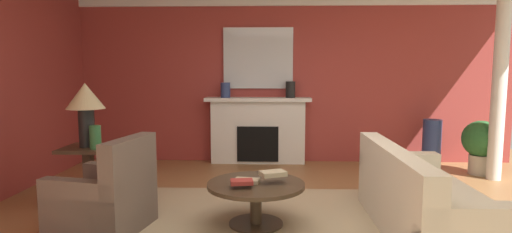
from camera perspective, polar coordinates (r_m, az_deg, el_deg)
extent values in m
plane|color=olive|center=(4.57, 5.57, -14.02)|extent=(9.28, 9.28, 0.00)
cube|color=#9E3833|center=(7.21, 4.27, 4.94)|extent=(7.74, 0.12, 2.82)
cube|color=white|center=(7.22, 4.38, 15.54)|extent=(7.74, 0.08, 0.12)
cube|color=tan|center=(4.39, -0.01, -14.78)|extent=(3.37, 2.57, 0.01)
cube|color=white|center=(7.08, 0.27, -2.17)|extent=(1.60, 0.25, 1.07)
cube|color=black|center=(7.09, 0.26, -3.69)|extent=(0.70, 0.26, 0.60)
cube|color=white|center=(6.98, 0.27, 2.39)|extent=(1.80, 0.35, 0.06)
cube|color=silver|center=(7.11, 0.30, 8.10)|extent=(1.19, 0.04, 1.04)
cube|color=beige|center=(4.42, 22.77, -12.13)|extent=(0.91, 2.10, 0.45)
cube|color=beige|center=(4.20, 18.52, -6.92)|extent=(0.21, 2.10, 0.40)
cube|color=beige|center=(5.26, 19.17, -8.07)|extent=(0.90, 0.20, 0.62)
cube|color=brown|center=(4.47, -20.54, -11.90)|extent=(0.94, 0.94, 0.44)
cube|color=brown|center=(4.18, -17.14, -6.30)|extent=(0.32, 0.82, 0.51)
cube|color=brown|center=(4.71, -18.30, -9.86)|extent=(0.81, 0.30, 0.60)
cube|color=brown|center=(4.19, -23.17, -12.10)|extent=(0.81, 0.30, 0.60)
cylinder|color=#3D2D1E|center=(4.26, -0.01, -9.45)|extent=(1.00, 1.00, 0.04)
cylinder|color=#3D2D1E|center=(4.32, -0.01, -12.32)|extent=(0.12, 0.12, 0.41)
cylinder|color=#3D2D1E|center=(4.39, -0.01, -14.67)|extent=(0.56, 0.56, 0.03)
cube|color=#3D2D1E|center=(5.24, -22.31, -4.11)|extent=(0.56, 0.56, 0.04)
cube|color=#3D2D1E|center=(5.31, -22.15, -7.83)|extent=(0.10, 0.10, 0.66)
cube|color=#3D2D1E|center=(5.40, -22.01, -11.02)|extent=(0.45, 0.45, 0.04)
cylinder|color=black|center=(5.20, -22.43, -1.46)|extent=(0.18, 0.18, 0.45)
cone|color=#C6B284|center=(5.17, -22.61, 2.66)|extent=(0.44, 0.44, 0.30)
cylinder|color=black|center=(6.95, 4.80, 3.74)|extent=(0.16, 0.16, 0.28)
cylinder|color=#33703D|center=(5.05, -21.39, -2.69)|extent=(0.13, 0.13, 0.27)
cylinder|color=navy|center=(7.28, 23.18, -3.53)|extent=(0.29, 0.29, 0.80)
cylinder|color=navy|center=(6.99, -4.26, 3.67)|extent=(0.16, 0.16, 0.26)
cube|color=tan|center=(4.27, -1.28, -8.89)|extent=(0.28, 0.19, 0.04)
cube|color=maroon|center=(4.08, -1.99, -9.06)|extent=(0.24, 0.17, 0.04)
cube|color=tan|center=(4.22, 2.37, -7.90)|extent=(0.30, 0.25, 0.05)
cylinder|color=#BCB29E|center=(7.24, 28.60, -5.88)|extent=(0.32, 0.32, 0.30)
sphere|color=#28602D|center=(7.17, 28.78, -2.73)|extent=(0.56, 0.56, 0.56)
cylinder|color=white|center=(6.86, 30.70, 3.98)|extent=(0.20, 0.20, 2.82)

